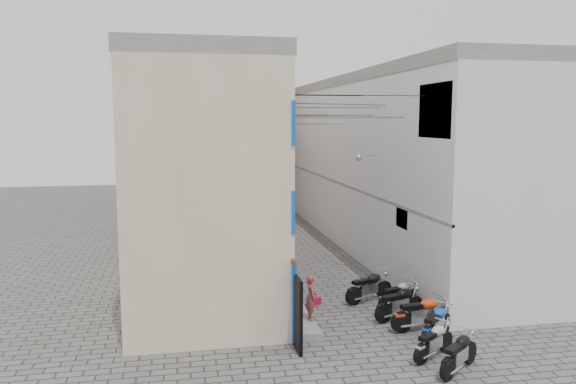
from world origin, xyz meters
TOP-DOWN VIEW (x-y plane):
  - ground at (0.00, 0.00)m, footprint 90.00×90.00m
  - plinth at (-2.05, 13.00)m, footprint 0.90×26.00m
  - building_left at (-4.98, 12.95)m, footprint 5.10×27.00m
  - building_right at (5.00, 13.00)m, footprint 5.94×26.00m
  - building_far_brick_left at (-2.00, 28.00)m, footprint 6.00×6.00m
  - building_far_brick_right at (3.00, 30.00)m, footprint 5.00×6.00m
  - building_far_concrete at (0.00, 34.00)m, footprint 8.00×5.00m
  - far_shopfront at (0.00, 25.20)m, footprint 2.00×0.30m
  - overhead_wires at (0.00, 7.64)m, footprint 5.80×13.02m
  - motorcycle_a at (1.42, -2.72)m, footprint 1.96×1.71m
  - motorcycle_b at (1.16, -1.74)m, footprint 1.88×1.50m
  - motorcycle_c at (1.85, -0.51)m, footprint 1.89×1.75m
  - motorcycle_d at (1.73, 0.27)m, footprint 2.23×0.89m
  - motorcycle_e at (1.42, 1.43)m, footprint 2.21×1.42m
  - motorcycle_f at (1.82, 2.37)m, footprint 2.05×1.32m
  - motorcycle_g at (1.02, 3.35)m, footprint 2.24×1.43m
  - person_a at (-1.70, 1.25)m, footprint 0.36×0.55m
  - person_b at (-2.15, 2.79)m, footprint 1.00×1.07m
  - water_jug_near at (-1.55, 3.78)m, footprint 0.29×0.29m
  - water_jug_far at (-1.55, 4.07)m, footprint 0.41×0.41m
  - red_crate at (-1.06, 3.44)m, footprint 0.52×0.46m

SIDE VIEW (x-z plane):
  - ground at x=0.00m, z-range 0.00..0.00m
  - plinth at x=-2.05m, z-range 0.00..0.25m
  - red_crate at x=-1.06m, z-range 0.00..0.27m
  - water_jug_near at x=-1.55m, z-range 0.00..0.44m
  - water_jug_far at x=-1.55m, z-range 0.00..0.51m
  - motorcycle_b at x=1.16m, z-range 0.00..1.08m
  - motorcycle_f at x=1.82m, z-range 0.00..1.13m
  - motorcycle_c at x=1.85m, z-range 0.00..1.14m
  - motorcycle_a at x=1.42m, z-range 0.00..1.15m
  - motorcycle_e at x=1.42m, z-range 0.00..1.23m
  - motorcycle_g at x=1.02m, z-range 0.00..1.24m
  - motorcycle_d at x=1.73m, z-range 0.00..1.26m
  - person_a at x=-1.70m, z-range 0.25..1.74m
  - person_b at x=-2.15m, z-range 0.25..2.01m
  - far_shopfront at x=0.00m, z-range 0.00..2.40m
  - building_far_brick_right at x=3.00m, z-range 0.00..8.00m
  - building_left at x=-4.98m, z-range 0.00..9.00m
  - building_right at x=5.00m, z-range 0.01..9.01m
  - building_far_brick_left at x=-2.00m, z-range 0.00..10.00m
  - building_far_concrete at x=0.00m, z-range 0.00..11.00m
  - overhead_wires at x=0.00m, z-range 6.46..7.79m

